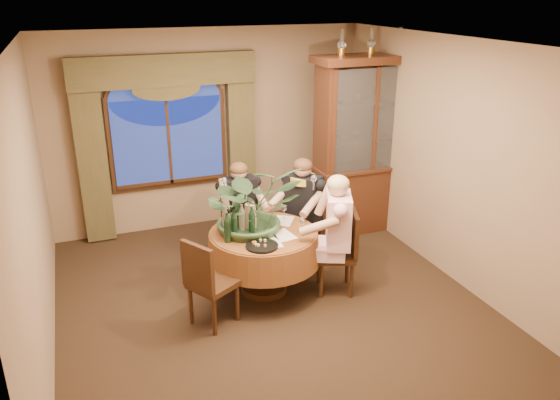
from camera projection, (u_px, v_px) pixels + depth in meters
name	position (u px, v px, depth m)	size (l,w,h in m)	color
floor	(270.00, 303.00, 6.09)	(5.00, 5.00, 0.00)	black
wall_back	(210.00, 130.00, 7.76)	(4.50, 4.50, 0.00)	#8B6E50
wall_right	(451.00, 162.00, 6.33)	(5.00, 5.00, 0.00)	#8B6E50
ceiling	(268.00, 43.00, 5.07)	(5.00, 5.00, 0.00)	white
window	(169.00, 142.00, 7.53)	(1.62, 0.10, 1.32)	navy
arched_transom	(164.00, 85.00, 7.25)	(1.60, 0.06, 0.44)	navy
drapery_left	(92.00, 159.00, 7.19)	(0.38, 0.14, 2.32)	#463F20
drapery_right	(241.00, 144.00, 7.88)	(0.38, 0.14, 2.32)	#463F20
swag_valance	(164.00, 70.00, 7.11)	(2.45, 0.16, 0.42)	#463F20
dining_table	(264.00, 262.00, 6.21)	(1.30, 1.30, 0.75)	maroon
china_cabinet	(365.00, 146.00, 7.60)	(1.52, 0.60, 2.46)	#381D13
oil_lamp_left	(342.00, 42.00, 6.94)	(0.11, 0.11, 0.34)	#A5722D
oil_lamp_center	(371.00, 41.00, 7.09)	(0.11, 0.11, 0.34)	#A5722D
oil_lamp_right	(400.00, 40.00, 7.23)	(0.11, 0.11, 0.34)	#A5722D
chair_right	(335.00, 253.00, 6.19)	(0.42, 0.42, 0.96)	black
chair_back_right	(302.00, 225.00, 6.90)	(0.42, 0.42, 0.96)	black
chair_back	(244.00, 224.00, 6.93)	(0.42, 0.42, 0.96)	black
chair_front_left	(213.00, 281.00, 5.58)	(0.42, 0.42, 0.96)	black
person_pink	(338.00, 236.00, 6.05)	(0.51, 0.47, 1.43)	#F3BEC5
person_back	(239.00, 212.00, 6.83)	(0.47, 0.43, 1.32)	black
person_scarf	(303.00, 211.00, 6.76)	(0.50, 0.46, 1.39)	black
stoneware_vase	(250.00, 216.00, 6.09)	(0.16, 0.16, 0.30)	tan
centerpiece_plant	(251.00, 173.00, 5.89)	(1.08, 1.20, 0.94)	#325330
olive_bowl	(272.00, 232.00, 6.02)	(0.14, 0.14, 0.04)	#4A5D2B
cheese_platter	(262.00, 246.00, 5.71)	(0.34, 0.34, 0.02)	black
wine_bottle_0	(238.00, 215.00, 6.08)	(0.07, 0.07, 0.33)	black
wine_bottle_1	(252.00, 221.00, 5.94)	(0.07, 0.07, 0.33)	black
wine_bottle_2	(225.00, 219.00, 5.97)	(0.07, 0.07, 0.33)	tan
wine_bottle_3	(227.00, 228.00, 5.77)	(0.07, 0.07, 0.33)	black
wine_bottle_4	(234.00, 224.00, 5.85)	(0.07, 0.07, 0.33)	black
wine_bottle_5	(242.00, 218.00, 6.00)	(0.07, 0.07, 0.33)	tan
tasting_paper_0	(283.00, 235.00, 5.97)	(0.21, 0.30, 0.00)	white
tasting_paper_1	(283.00, 221.00, 6.34)	(0.21, 0.30, 0.00)	white
tasting_paper_2	(270.00, 242.00, 5.80)	(0.21, 0.30, 0.00)	white
wine_glass_person_pink	(302.00, 225.00, 6.02)	(0.07, 0.07, 0.18)	silver
wine_glass_person_back	(250.00, 211.00, 6.41)	(0.07, 0.07, 0.18)	silver
wine_glass_person_scarf	(284.00, 212.00, 6.37)	(0.07, 0.07, 0.18)	silver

